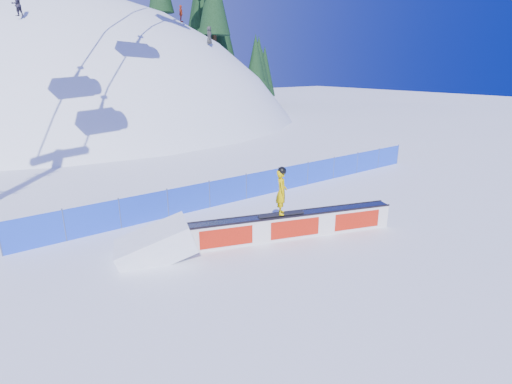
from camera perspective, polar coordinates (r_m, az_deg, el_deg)
ground at (r=16.50m, az=10.61°, el=-4.32°), size 160.00×160.00×0.00m
snow_hill at (r=58.64m, az=-22.39°, el=-8.03°), size 64.00×64.00×64.00m
treeline at (r=61.04m, az=-3.03°, el=20.74°), size 17.31×12.71×19.34m
safety_fence at (r=19.43m, az=0.99°, el=1.26°), size 22.05×0.05×1.30m
rail_box at (r=14.79m, az=5.23°, el=-4.75°), size 7.65×3.07×0.95m
snow_ramp at (r=13.95m, az=-14.06°, el=-8.79°), size 3.03×2.41×1.65m
snowboarder at (r=14.16m, az=3.67°, el=0.08°), size 1.71×0.84×1.78m
distant_skiers at (r=42.80m, az=-20.02°, el=23.83°), size 17.47×8.77×6.58m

